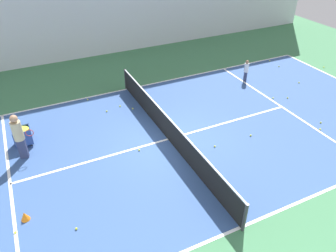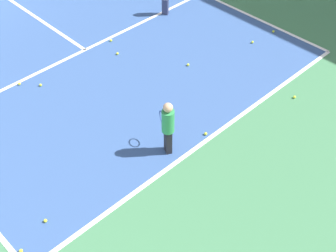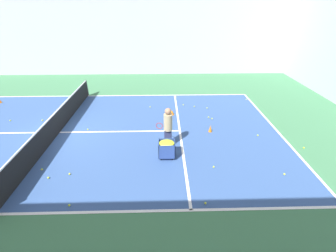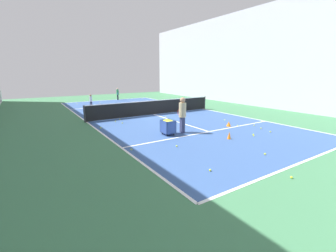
# 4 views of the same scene
# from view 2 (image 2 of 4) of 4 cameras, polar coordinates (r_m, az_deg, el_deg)

# --- Properties ---
(line_baseline_near) EXTENTS (9.55, 0.10, 0.00)m
(line_baseline_near) POSITION_cam_2_polar(r_m,az_deg,el_deg) (10.51, 5.54, -1.16)
(line_baseline_near) COLOR white
(line_baseline_near) RESTS_ON ground
(line_service_near) EXTENTS (9.55, 0.10, 0.00)m
(line_service_near) POSITION_cam_2_polar(r_m,az_deg,el_deg) (13.33, -10.08, 9.12)
(line_service_near) COLOR white
(line_service_near) RESTS_ON ground
(player_near_baseline) EXTENTS (0.36, 0.61, 1.33)m
(player_near_baseline) POSITION_cam_2_polar(r_m,az_deg,el_deg) (9.61, -0.02, 0.17)
(player_near_baseline) COLOR black
(player_near_baseline) RESTS_ON ground
(tennis_ball_5) EXTENTS (0.07, 0.07, 0.07)m
(tennis_ball_5) POSITION_cam_2_polar(r_m,az_deg,el_deg) (13.58, -6.97, 10.33)
(tennis_ball_5) COLOR yellow
(tennis_ball_5) RESTS_ON ground
(tennis_ball_12) EXTENTS (0.07, 0.07, 0.07)m
(tennis_ball_12) POSITION_cam_2_polar(r_m,az_deg,el_deg) (11.84, 15.17, 3.43)
(tennis_ball_12) COLOR yellow
(tennis_ball_12) RESTS_ON ground
(tennis_ball_13) EXTENTS (0.07, 0.07, 0.07)m
(tennis_ball_13) POSITION_cam_2_polar(r_m,az_deg,el_deg) (13.00, -6.18, 8.78)
(tennis_ball_13) COLOR yellow
(tennis_ball_13) RESTS_ON ground
(tennis_ball_15) EXTENTS (0.07, 0.07, 0.07)m
(tennis_ball_15) POSITION_cam_2_polar(r_m,az_deg,el_deg) (13.62, 10.26, 10.04)
(tennis_ball_15) COLOR yellow
(tennis_ball_15) RESTS_ON ground
(tennis_ball_16) EXTENTS (0.07, 0.07, 0.07)m
(tennis_ball_16) POSITION_cam_2_polar(r_m,az_deg,el_deg) (12.51, 2.46, 7.48)
(tennis_ball_16) COLOR yellow
(tennis_ball_16) RESTS_ON ground
(tennis_ball_19) EXTENTS (0.07, 0.07, 0.07)m
(tennis_ball_19) POSITION_cam_2_polar(r_m,az_deg,el_deg) (8.95, -17.49, -14.30)
(tennis_ball_19) COLOR yellow
(tennis_ball_19) RESTS_ON ground
(tennis_ball_21) EXTENTS (0.07, 0.07, 0.07)m
(tennis_ball_21) POSITION_cam_2_polar(r_m,az_deg,el_deg) (9.21, -14.72, -11.10)
(tennis_ball_21) COLOR yellow
(tennis_ball_21) RESTS_ON ground
(tennis_ball_23) EXTENTS (0.07, 0.07, 0.07)m
(tennis_ball_23) POSITION_cam_2_polar(r_m,az_deg,el_deg) (12.42, -17.66, 4.93)
(tennis_ball_23) COLOR yellow
(tennis_ball_23) RESTS_ON ground
(tennis_ball_24) EXTENTS (0.07, 0.07, 0.07)m
(tennis_ball_24) POSITION_cam_2_polar(r_m,az_deg,el_deg) (14.22, 12.73, 11.19)
(tennis_ball_24) COLOR yellow
(tennis_ball_24) RESTS_ON ground
(tennis_ball_29) EXTENTS (0.07, 0.07, 0.07)m
(tennis_ball_29) POSITION_cam_2_polar(r_m,az_deg,el_deg) (12.23, -15.28, 4.85)
(tennis_ball_29) COLOR yellow
(tennis_ball_29) RESTS_ON ground
(tennis_ball_31) EXTENTS (0.07, 0.07, 0.07)m
(tennis_ball_31) POSITION_cam_2_polar(r_m,az_deg,el_deg) (10.49, 4.61, -0.94)
(tennis_ball_31) COLOR yellow
(tennis_ball_31) RESTS_ON ground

